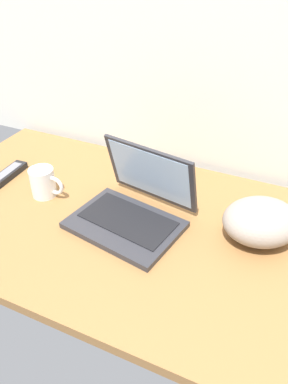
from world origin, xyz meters
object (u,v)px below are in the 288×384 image
at_px(laptop, 134,207).
at_px(coffee_mug, 44,182).
at_px(cushion, 261,221).
at_px(remote_control_near, 8,174).

bearing_deg(laptop, coffee_mug, -178.40).
bearing_deg(coffee_mug, cushion, 6.89).
relative_size(coffee_mug, cushion, 0.55).
height_order(laptop, remote_control_near, laptop).
xyz_separation_m(laptop, remote_control_near, (-0.50, 0.02, -0.03)).
bearing_deg(remote_control_near, coffee_mug, -10.32).
distance_m(laptop, remote_control_near, 0.50).
bearing_deg(laptop, cushion, 11.56).
relative_size(laptop, coffee_mug, 2.96).
bearing_deg(cushion, coffee_mug, -173.11).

